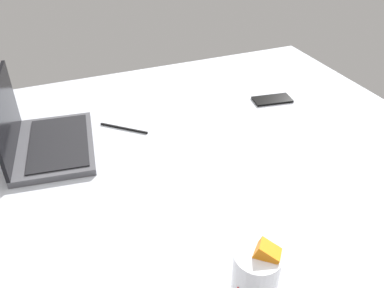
# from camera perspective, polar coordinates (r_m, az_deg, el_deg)

# --- Properties ---
(bed_mattress) EXTENTS (1.80, 1.40, 0.18)m
(bed_mattress) POSITION_cam_1_polar(r_m,az_deg,el_deg) (1.11, 9.22, -10.91)
(bed_mattress) COLOR #B7BCC6
(bed_mattress) RESTS_ON ground
(laptop) EXTENTS (0.36, 0.27, 0.23)m
(laptop) POSITION_cam_1_polar(r_m,az_deg,el_deg) (1.26, -20.83, 0.83)
(laptop) COLOR #4C4C51
(laptop) RESTS_ON bed_mattress
(snack_cup) EXTENTS (0.09, 0.10, 0.13)m
(snack_cup) POSITION_cam_1_polar(r_m,az_deg,el_deg) (0.81, 9.16, -17.88)
(snack_cup) COLOR silver
(snack_cup) RESTS_ON bed_mattress
(cell_phone) EXTENTS (0.09, 0.15, 0.01)m
(cell_phone) POSITION_cam_1_polar(r_m,az_deg,el_deg) (1.50, 11.45, 6.28)
(cell_phone) COLOR black
(cell_phone) RESTS_ON bed_mattress
(charger_cable) EXTENTS (0.12, 0.13, 0.01)m
(charger_cable) POSITION_cam_1_polar(r_m,az_deg,el_deg) (1.32, -9.76, 2.24)
(charger_cable) COLOR black
(charger_cable) RESTS_ON bed_mattress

